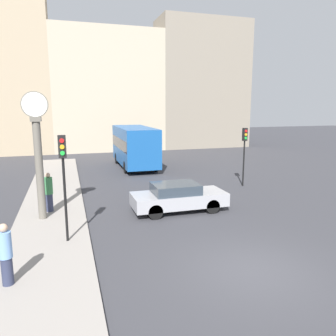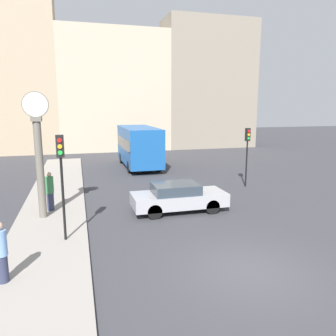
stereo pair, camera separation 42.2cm
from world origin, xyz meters
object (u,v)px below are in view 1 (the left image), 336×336
object	(u,v)px
traffic_light_near	(63,166)
pedestrian_green_hoodie	(49,192)
pedestrian_blue_stripe	(6,254)
sedan_car	(178,197)
bus_distant	(135,145)
traffic_light_far	(244,145)
street_clock	(38,157)

from	to	relation	value
traffic_light_near	pedestrian_green_hoodie	world-z (taller)	traffic_light_near
traffic_light_near	pedestrian_green_hoodie	distance (m)	4.19
pedestrian_blue_stripe	sedan_car	bearing A→B (deg)	36.97
bus_distant	pedestrian_blue_stripe	xyz separation A→B (m)	(-6.78, -16.45, -0.84)
traffic_light_near	traffic_light_far	size ratio (longest dim) A/B	1.06
sedan_car	street_clock	bearing A→B (deg)	175.42
street_clock	pedestrian_green_hoodie	world-z (taller)	street_clock
pedestrian_blue_stripe	pedestrian_green_hoodie	bearing A→B (deg)	82.81
bus_distant	traffic_light_far	xyz separation A→B (m)	(5.05, -8.12, 0.74)
sedan_car	traffic_light_near	bearing A→B (deg)	-154.90
traffic_light_far	pedestrian_blue_stripe	xyz separation A→B (m)	(-11.83, -8.33, -1.58)
bus_distant	traffic_light_near	size ratio (longest dim) A/B	1.90
bus_distant	pedestrian_green_hoodie	world-z (taller)	bus_distant
pedestrian_green_hoodie	street_clock	bearing A→B (deg)	-104.91
bus_distant	pedestrian_green_hoodie	bearing A→B (deg)	-120.47
sedan_car	pedestrian_blue_stripe	size ratio (longest dim) A/B	2.54
pedestrian_blue_stripe	traffic_light_near	bearing A→B (deg)	59.02
traffic_light_near	street_clock	size ratio (longest dim) A/B	0.71
sedan_car	pedestrian_blue_stripe	world-z (taller)	pedestrian_blue_stripe
bus_distant	pedestrian_green_hoodie	distance (m)	11.84
traffic_light_far	street_clock	world-z (taller)	street_clock
sedan_car	bus_distant	xyz separation A→B (m)	(0.32, 11.59, 1.12)
pedestrian_blue_stripe	bus_distant	bearing A→B (deg)	67.60
bus_distant	traffic_light_near	bearing A→B (deg)	-110.69
pedestrian_blue_stripe	street_clock	bearing A→B (deg)	84.19
street_clock	pedestrian_blue_stripe	distance (m)	5.66
traffic_light_near	pedestrian_green_hoodie	size ratio (longest dim) A/B	2.10
traffic_light_far	bus_distant	bearing A→B (deg)	121.85
bus_distant	sedan_car	bearing A→B (deg)	-91.59
sedan_car	traffic_light_near	xyz separation A→B (m)	(-4.93, -2.31, 2.10)
pedestrian_green_hoodie	pedestrian_blue_stripe	world-z (taller)	pedestrian_green_hoodie
sedan_car	street_clock	xyz separation A→B (m)	(-5.92, 0.47, 2.07)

